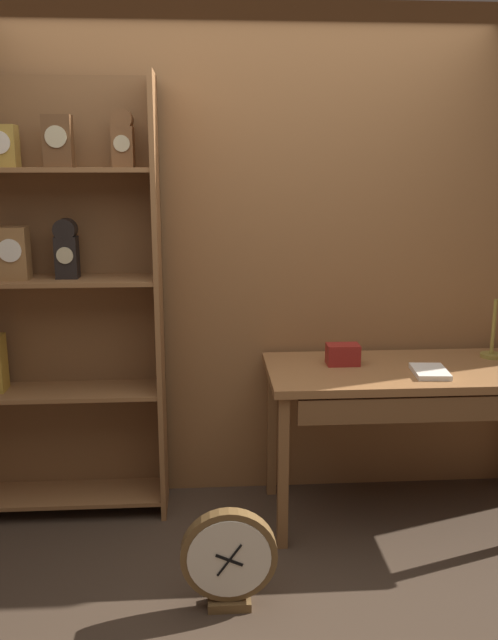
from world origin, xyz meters
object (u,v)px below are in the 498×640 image
bookshelf (40,297)px  round_clock_large (229,558)px  workbench (414,386)px  open_repair_manual (430,372)px  toolbox_small (343,355)px

bookshelf → round_clock_large: bookshelf is taller
bookshelf → workbench: 1.93m
open_repair_manual → round_clock_large: size_ratio=0.50×
bookshelf → open_repair_manual: size_ratio=10.14×
open_repair_manual → bookshelf: bearing=175.8°
bookshelf → round_clock_large: size_ratio=5.05×
open_repair_manual → toolbox_small: bearing=159.9°
bookshelf → open_repair_manual: bookshelf is taller
round_clock_large → workbench: bearing=35.0°
open_repair_manual → round_clock_large: bearing=-145.0°
workbench → round_clock_large: size_ratio=3.34×
workbench → open_repair_manual: 0.14m
open_repair_manual → round_clock_large: 1.31m
round_clock_large → bookshelf: bearing=135.6°
workbench → toolbox_small: 0.39m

